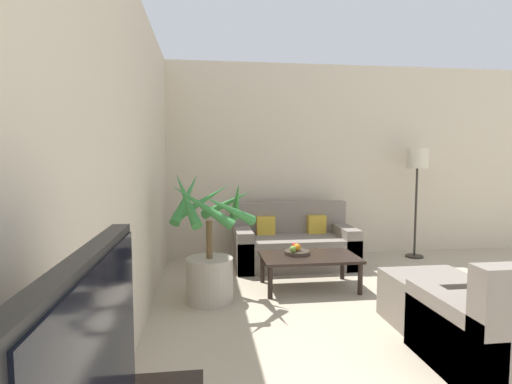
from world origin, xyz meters
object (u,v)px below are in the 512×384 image
fruit_bowl (297,253)px  orange_fruit (297,247)px  apple_green (293,249)px  potted_palm (210,254)px  sofa_loveseat (293,245)px  floor_lamp (417,166)px  ottoman (428,298)px  apple_red (294,246)px  coffee_table (309,259)px  armchair (502,333)px

fruit_bowl → orange_fruit: bearing=-72.7°
apple_green → potted_palm: bearing=-162.9°
potted_palm → sofa_loveseat: 1.62m
floor_lamp → ottoman: bearing=-116.5°
potted_palm → floor_lamp: floor_lamp is taller
fruit_bowl → ottoman: size_ratio=0.40×
apple_red → ottoman: (0.89, -1.17, -0.22)m
fruit_bowl → orange_fruit: size_ratio=3.44×
apple_green → coffee_table: bearing=-1.7°
apple_red → orange_fruit: (0.01, -0.10, 0.01)m
potted_palm → apple_red: bearing=24.9°
apple_red → apple_green: (-0.05, -0.16, 0.00)m
apple_green → ottoman: 1.40m
ottoman → coffee_table: bearing=127.5°
potted_palm → orange_fruit: potted_palm is taller
floor_lamp → fruit_bowl: 2.38m
potted_palm → fruit_bowl: potted_palm is taller
apple_green → ottoman: (0.94, -1.01, -0.22)m
floor_lamp → potted_palm: bearing=-154.4°
sofa_loveseat → armchair: bearing=-74.4°
coffee_table → armchair: size_ratio=1.21×
apple_red → apple_green: 0.17m
apple_red → orange_fruit: 0.10m
fruit_bowl → armchair: armchair is taller
sofa_loveseat → floor_lamp: bearing=6.2°
potted_palm → sofa_loveseat: potted_palm is taller
orange_fruit → floor_lamp: bearing=28.4°
apple_green → ottoman: bearing=-46.8°
fruit_bowl → ottoman: 1.40m
floor_lamp → apple_red: bearing=-154.1°
armchair → ottoman: size_ratio=1.24×
coffee_table → apple_red: apple_red is taller
ottoman → apple_red: bearing=127.3°
armchair → orange_fruit: bearing=116.2°
coffee_table → apple_red: bearing=126.1°
potted_palm → sofa_loveseat: bearing=47.3°
coffee_table → armchair: bearing=-66.0°
floor_lamp → coffee_table: (-1.82, -1.11, -0.96)m
apple_red → armchair: bearing=-64.9°
apple_red → potted_palm: bearing=-155.1°
apple_red → armchair: armchair is taller
fruit_bowl → sofa_loveseat: bearing=79.5°
fruit_bowl → apple_green: bearing=-131.6°
sofa_loveseat → coffee_table: sofa_loveseat is taller
sofa_loveseat → orange_fruit: sofa_loveseat is taller
coffee_table → orange_fruit: size_ratio=12.83×
ottoman → fruit_bowl: bearing=129.6°
ottoman → orange_fruit: bearing=129.7°
sofa_loveseat → floor_lamp: 2.05m
floor_lamp → ottoman: 2.59m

